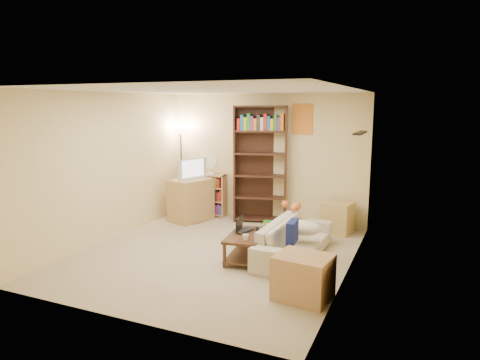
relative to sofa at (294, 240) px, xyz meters
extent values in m
plane|color=tan|center=(-1.16, -0.33, -0.27)|extent=(4.50, 4.50, 0.00)
cube|color=beige|center=(-1.16, 1.92, 0.98)|extent=(4.00, 0.04, 2.50)
cube|color=beige|center=(-1.16, -2.58, 0.98)|extent=(4.00, 0.04, 2.50)
cube|color=beige|center=(-3.16, -0.33, 0.98)|extent=(0.04, 4.50, 2.50)
cube|color=beige|center=(0.84, -0.33, 0.98)|extent=(0.04, 4.50, 2.50)
cube|color=silver|center=(-1.16, -0.33, 2.23)|extent=(4.00, 4.50, 0.04)
cube|color=red|center=(-0.44, 1.91, 1.75)|extent=(0.40, 0.02, 0.58)
cube|color=black|center=(0.76, 0.97, 1.58)|extent=(0.12, 0.80, 0.03)
imported|color=beige|center=(0.00, 0.00, 0.00)|extent=(1.91, 0.82, 0.55)
cube|color=navy|center=(0.08, -0.41, 0.25)|extent=(0.14, 0.37, 0.32)
ellipsoid|color=beige|center=(0.14, 0.04, 0.20)|extent=(0.50, 0.36, 0.22)
ellipsoid|color=orange|center=(-0.19, 0.72, 0.34)|extent=(0.35, 0.16, 0.14)
sphere|color=orange|center=(-0.39, 0.73, 0.36)|extent=(0.12, 0.12, 0.12)
cube|color=#492E1C|center=(-0.63, -0.39, 0.10)|extent=(0.61, 0.95, 0.04)
cube|color=#492E1C|center=(-0.63, -0.39, -0.19)|extent=(0.58, 0.90, 0.03)
cube|color=#492E1C|center=(-0.79, -0.81, -0.07)|extent=(0.04, 0.04, 0.40)
cube|color=#492E1C|center=(-0.37, -0.75, -0.07)|extent=(0.04, 0.04, 0.40)
cube|color=#492E1C|center=(-0.89, -0.03, -0.07)|extent=(0.04, 0.04, 0.40)
cube|color=#492E1C|center=(-0.47, 0.03, -0.07)|extent=(0.04, 0.04, 0.40)
imported|color=black|center=(-0.66, -0.28, 0.14)|extent=(0.48, 0.41, 0.03)
cube|color=white|center=(-0.78, -0.29, 0.24)|extent=(0.05, 0.30, 0.20)
imported|color=silver|center=(-0.52, -0.67, 0.17)|extent=(0.18, 0.18, 0.09)
cube|color=black|center=(-0.57, -0.08, 0.13)|extent=(0.11, 0.17, 0.02)
cube|color=tan|center=(-2.50, 1.22, 0.15)|extent=(0.78, 0.92, 0.84)
imported|color=black|center=(-2.50, 1.22, 0.77)|extent=(0.77, 0.52, 0.41)
cube|color=#3C2117|center=(-1.21, 1.72, 0.86)|extent=(1.08, 0.58, 2.27)
cube|color=tan|center=(-2.34, 1.72, 0.16)|extent=(0.70, 0.34, 0.87)
cylinder|color=white|center=(-2.29, 1.70, 0.62)|extent=(0.17, 0.17, 0.04)
cylinder|color=white|center=(-2.29, 1.70, 0.72)|extent=(0.02, 0.02, 0.17)
cylinder|color=white|center=(-2.29, 1.67, 0.88)|extent=(0.31, 0.06, 0.31)
cylinder|color=black|center=(-2.96, 1.66, -0.26)|extent=(0.27, 0.27, 0.03)
cylinder|color=black|center=(-2.96, 1.66, 0.58)|extent=(0.03, 0.03, 1.71)
cone|color=#FFE3C6|center=(-2.96, 1.66, 1.48)|extent=(0.31, 0.31, 0.13)
cube|color=#DCB96B|center=(0.36, 1.56, 0.01)|extent=(0.57, 0.57, 0.56)
cube|color=tan|center=(0.49, -1.30, -0.01)|extent=(0.70, 0.61, 0.53)
cube|color=red|center=(-0.91, 1.33, -0.21)|extent=(0.16, 0.12, 0.14)
cube|color=#1966B2|center=(-0.68, 1.24, -0.19)|extent=(0.16, 0.12, 0.17)
cube|color=gold|center=(-0.45, 1.15, -0.18)|extent=(0.16, 0.12, 0.19)
camera|label=1|loc=(1.71, -6.02, 2.02)|focal=32.00mm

